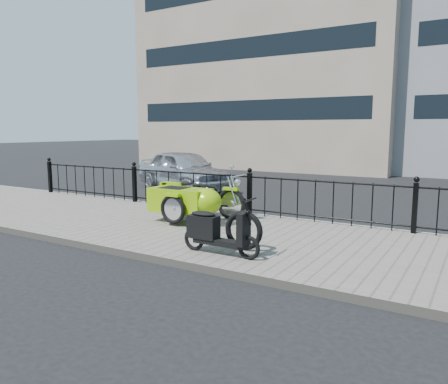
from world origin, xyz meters
The scene contains 9 objects.
ground centered at (0.00, 0.00, 0.00)m, with size 120.00×120.00×0.00m, color black.
sidewalk centered at (0.00, -0.50, 0.06)m, with size 30.00×3.80×0.12m, color #6D685C.
curb centered at (0.00, 1.44, 0.06)m, with size 30.00×0.10×0.12m, color gray.
iron_fence centered at (0.00, 1.30, 0.59)m, with size 14.11×0.11×1.08m.
building_tan centered at (-6.00, 15.99, 6.00)m, with size 14.00×8.01×12.00m.
motorcycle_sidecar centered at (-0.68, -0.04, 0.59)m, with size 2.28×1.48×0.98m.
scooter centered at (1.04, -1.81, 0.48)m, with size 1.37×0.40×0.93m.
spare_tire centered at (1.32, -1.39, 0.45)m, with size 0.65×0.65×0.09m, color black.
sedan_car centered at (-4.24, 4.54, 0.69)m, with size 1.62×4.03×1.37m, color silver.
Camera 1 is at (4.59, -7.43, 2.06)m, focal length 35.00 mm.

